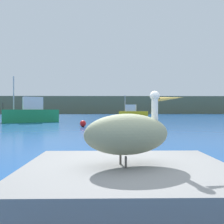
{
  "coord_description": "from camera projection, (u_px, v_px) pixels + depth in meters",
  "views": [
    {
      "loc": [
        -0.5,
        -3.06,
        1.36
      ],
      "look_at": [
        -0.2,
        16.77,
        1.16
      ],
      "focal_mm": 35.68,
      "sensor_mm": 36.0,
      "label": 1
    }
  ],
  "objects": [
    {
      "name": "ground_plane",
      "position": [
        145.0,
        208.0,
        3.08
      ],
      "size": [
        260.0,
        260.0,
        0.0
      ],
      "primitive_type": "plane",
      "color": "#194C93"
    },
    {
      "name": "hillside_backdrop",
      "position": [
        110.0,
        105.0,
        81.83
      ],
      "size": [
        140.0,
        15.22,
        5.98
      ],
      "primitive_type": "cube",
      "color": "#5B664C",
      "rests_on": "ground"
    },
    {
      "name": "pier_dock",
      "position": [
        127.0,
        188.0,
        2.98
      ],
      "size": [
        2.79,
        2.19,
        0.61
      ],
      "primitive_type": "cube",
      "color": "slate",
      "rests_on": "ground"
    },
    {
      "name": "pelican",
      "position": [
        128.0,
        134.0,
        2.98
      ],
      "size": [
        1.51,
        0.9,
        1.01
      ],
      "rotation": [
        0.0,
        0.0,
        0.29
      ],
      "color": "gray",
      "rests_on": "pier_dock"
    },
    {
      "name": "fishing_boat_yellow",
      "position": [
        133.0,
        113.0,
        41.66
      ],
      "size": [
        5.53,
        2.54,
        4.17
      ],
      "rotation": [
        0.0,
        0.0,
        2.93
      ],
      "color": "yellow",
      "rests_on": "ground"
    },
    {
      "name": "fishing_boat_green",
      "position": [
        31.0,
        113.0,
        24.12
      ],
      "size": [
        5.87,
        3.87,
        4.87
      ],
      "rotation": [
        0.0,
        0.0,
        3.57
      ],
      "color": "#1E8C4C",
      "rests_on": "ground"
    },
    {
      "name": "mooring_buoy",
      "position": [
        83.0,
        124.0,
        17.81
      ],
      "size": [
        0.5,
        0.5,
        0.5
      ],
      "primitive_type": "sphere",
      "color": "red",
      "rests_on": "ground"
    }
  ]
}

